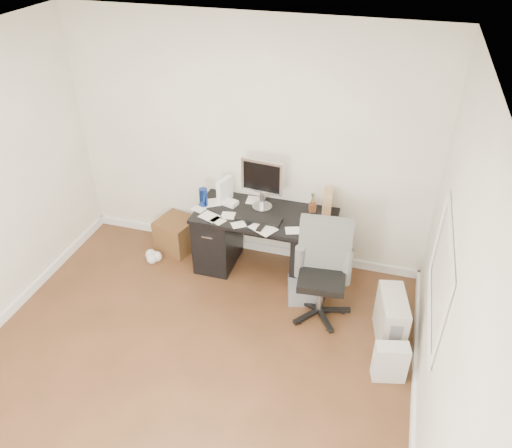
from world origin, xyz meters
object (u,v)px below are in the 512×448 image
Objects in this scene: office_chair at (322,273)px; pc_tower at (391,319)px; desk at (265,241)px; lcd_monitor at (262,184)px; wicker_basket at (176,234)px; keyboard at (259,218)px.

pc_tower is at bearing -18.33° from office_chair.
lcd_monitor is (-0.07, 0.12, 0.64)m from desk.
desk is 0.90m from office_chair.
desk is 3.76× the size of wicker_basket.
desk is 1.14m from wicker_basket.
office_chair reaches higher than desk.
lcd_monitor is 1.18× the size of keyboard.
wicker_basket is (-1.05, -0.02, -0.84)m from lcd_monitor.
keyboard is at bearing -108.14° from desk.
wicker_basket is at bearing -173.45° from lcd_monitor.
lcd_monitor is 1.45× the size of wicker_basket.
pc_tower is 1.28× the size of wicker_basket.
desk is 1.58m from pc_tower.
wicker_basket is at bearing 171.95° from keyboard.
wicker_basket is (-1.84, 0.62, -0.32)m from office_chair.
desk is 0.38m from keyboard.
lcd_monitor is at bearing 119.53° from desk.
office_chair is at bearing -18.56° from wicker_basket.
keyboard reaches higher than wicker_basket.
keyboard is at bearing 146.38° from office_chair.
desk is 3.08× the size of keyboard.
pc_tower reaches higher than wicker_basket.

